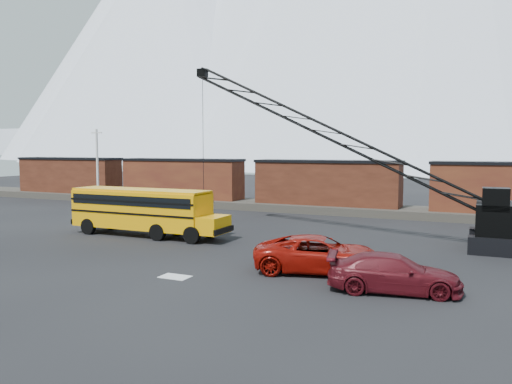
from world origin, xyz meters
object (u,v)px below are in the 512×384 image
red_pickup (320,254)px  crawler_crane (360,147)px  school_bus (145,210)px  maroon_suv (394,273)px

red_pickup → crawler_crane: (-0.35, 9.52, 5.14)m
red_pickup → school_bus: bearing=57.3°
school_bus → maroon_suv: bearing=-20.5°
crawler_crane → red_pickup: bearing=-87.9°
red_pickup → maroon_suv: (3.77, -1.91, -0.09)m
red_pickup → crawler_crane: crawler_crane is taller
crawler_crane → school_bus: bearing=-160.3°
red_pickup → crawler_crane: size_ratio=0.26×
school_bus → red_pickup: school_bus is taller
crawler_crane → maroon_suv: bearing=-70.2°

